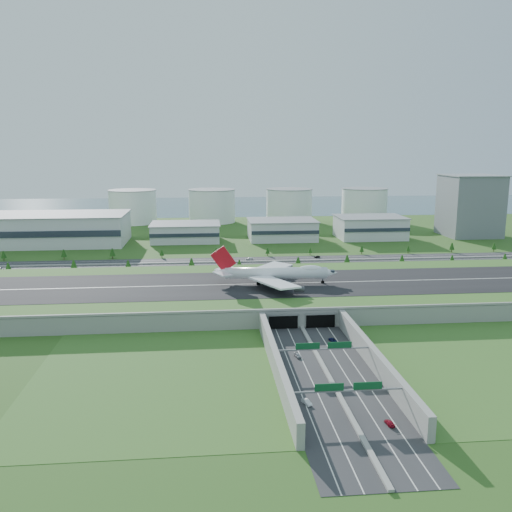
{
  "coord_description": "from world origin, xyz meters",
  "views": [
    {
      "loc": [
        -42.66,
        -280.8,
        80.2
      ],
      "look_at": [
        -12.77,
        35.0,
        16.51
      ],
      "focal_mm": 38.0,
      "sensor_mm": 36.0,
      "label": 1
    }
  ],
  "objects": [
    {
      "name": "fuel_tank_c",
      "position": [
        50.0,
        310.0,
        17.5
      ],
      "size": [
        50.0,
        50.0,
        35.0
      ],
      "primitive_type": "cylinder",
      "color": "white",
      "rests_on": "ground"
    },
    {
      "name": "hangar_mid_b",
      "position": [
        25.0,
        190.0,
        8.5
      ],
      "size": [
        58.0,
        42.0,
        17.0
      ],
      "primitive_type": "cube",
      "color": "silver",
      "rests_on": "ground"
    },
    {
      "name": "sign_gantry_far",
      "position": [
        0.0,
        -130.04,
        6.95
      ],
      "size": [
        38.7,
        0.7,
        9.8
      ],
      "color": "gray",
      "rests_on": "ground"
    },
    {
      "name": "underpass_road",
      "position": [
        0.0,
        -99.42,
        3.43
      ],
      "size": [
        38.8,
        120.4,
        8.0
      ],
      "color": "#28282B",
      "rests_on": "ground"
    },
    {
      "name": "sign_gantry_near",
      "position": [
        0.0,
        -95.04,
        6.95
      ],
      "size": [
        38.7,
        0.7,
        9.8
      ],
      "color": "gray",
      "rests_on": "ground"
    },
    {
      "name": "airfield_deck",
      "position": [
        0.0,
        -0.09,
        4.12
      ],
      "size": [
        520.0,
        100.0,
        9.2
      ],
      "color": "gray",
      "rests_on": "ground"
    },
    {
      "name": "hangar_west",
      "position": [
        -170.0,
        185.0,
        12.5
      ],
      "size": [
        120.0,
        60.0,
        25.0
      ],
      "primitive_type": "cube",
      "color": "silver",
      "rests_on": "ground"
    },
    {
      "name": "car_1",
      "position": [
        -11.64,
        -123.77,
        0.87
      ],
      "size": [
        3.17,
        4.83,
        1.5
      ],
      "primitive_type": "imported",
      "rotation": [
        0.0,
        0.0,
        0.38
      ],
      "color": "white",
      "rests_on": "ground"
    },
    {
      "name": "car_0",
      "position": [
        -7.78,
        -84.56,
        0.89
      ],
      "size": [
        2.68,
        4.79,
        1.54
      ],
      "primitive_type": "imported",
      "rotation": [
        0.0,
        0.0,
        0.2
      ],
      "color": "#B2B1B6",
      "rests_on": "ground"
    },
    {
      "name": "bay_water",
      "position": [
        0.0,
        480.0,
        0.03
      ],
      "size": [
        1200.0,
        260.0,
        0.06
      ],
      "primitive_type": "cube",
      "color": "#365967",
      "rests_on": "ground"
    },
    {
      "name": "fuel_tank_b",
      "position": [
        -35.0,
        310.0,
        17.5
      ],
      "size": [
        50.0,
        50.0,
        35.0
      ],
      "primitive_type": "cylinder",
      "color": "white",
      "rests_on": "ground"
    },
    {
      "name": "north_expressway",
      "position": [
        0.0,
        95.0,
        0.06
      ],
      "size": [
        560.0,
        36.0,
        0.12
      ],
      "primitive_type": "cube",
      "color": "#28282B",
      "rests_on": "ground"
    },
    {
      "name": "hangar_mid_a",
      "position": [
        -60.0,
        190.0,
        7.5
      ],
      "size": [
        58.0,
        42.0,
        15.0
      ],
      "primitive_type": "cube",
      "color": "silver",
      "rests_on": "ground"
    },
    {
      "name": "car_5",
      "position": [
        39.34,
        105.79,
        0.88
      ],
      "size": [
        4.89,
        3.3,
        1.53
      ],
      "primitive_type": "imported",
      "rotation": [
        0.0,
        0.0,
        -1.17
      ],
      "color": "black",
      "rests_on": "ground"
    },
    {
      "name": "hangar_mid_c",
      "position": [
        105.0,
        190.0,
        9.5
      ],
      "size": [
        58.0,
        42.0,
        19.0
      ],
      "primitive_type": "cube",
      "color": "silver",
      "rests_on": "ground"
    },
    {
      "name": "ground",
      "position": [
        0.0,
        0.0,
        0.0
      ],
      "size": [
        1200.0,
        1200.0,
        0.0
      ],
      "primitive_type": "plane",
      "color": "#2A5119",
      "rests_on": "ground"
    },
    {
      "name": "car_2",
      "position": [
        9.82,
        -68.4,
        0.8
      ],
      "size": [
        3.11,
        5.2,
        1.35
      ],
      "primitive_type": "imported",
      "rotation": [
        0.0,
        0.0,
        3.33
      ],
      "color": "#0B0E37",
      "rests_on": "ground"
    },
    {
      "name": "car_4",
      "position": [
        -178.85,
        84.88,
        0.92
      ],
      "size": [
        4.7,
        1.95,
        1.59
      ],
      "primitive_type": "imported",
      "rotation": [
        0.0,
        0.0,
        1.56
      ],
      "color": "#4F5054",
      "rests_on": "ground"
    },
    {
      "name": "car_3",
      "position": [
        10.23,
        -138.97,
        0.79
      ],
      "size": [
        2.42,
        4.79,
        1.33
      ],
      "primitive_type": "imported",
      "rotation": [
        0.0,
        0.0,
        3.27
      ],
      "color": "maroon",
      "rests_on": "ground"
    },
    {
      "name": "boeing_747",
      "position": [
        -5.72,
        0.38,
        14.0
      ],
      "size": [
        68.5,
        64.54,
        21.17
      ],
      "rotation": [
        0.0,
        0.0,
        -0.08
      ],
      "color": "white",
      "rests_on": "airfield_deck"
    },
    {
      "name": "fuel_tank_a",
      "position": [
        -120.0,
        310.0,
        17.5
      ],
      "size": [
        50.0,
        50.0,
        35.0
      ],
      "primitive_type": "cylinder",
      "color": "white",
      "rests_on": "ground"
    },
    {
      "name": "office_tower",
      "position": [
        200.0,
        195.0,
        27.5
      ],
      "size": [
        46.0,
        46.0,
        55.0
      ],
      "primitive_type": "cube",
      "color": "slate",
      "rests_on": "ground"
    },
    {
      "name": "car_7",
      "position": [
        -11.14,
        102.69,
        0.96
      ],
      "size": [
        5.93,
        2.76,
        1.68
      ],
      "primitive_type": "imported",
      "rotation": [
        0.0,
        0.0,
        -1.64
      ],
      "color": "white",
      "rests_on": "ground"
    },
    {
      "name": "tree_row",
      "position": [
        7.26,
        90.6,
        4.69
      ],
      "size": [
        505.33,
        48.5,
        8.49
      ],
      "color": "#3D2819",
      "rests_on": "ground"
    },
    {
      "name": "fuel_tank_d",
      "position": [
        135.0,
        310.0,
        17.5
      ],
      "size": [
        50.0,
        50.0,
        35.0
      ],
      "primitive_type": "cylinder",
      "color": "white",
      "rests_on": "ground"
    }
  ]
}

